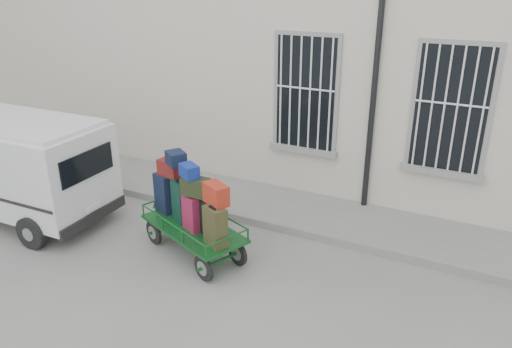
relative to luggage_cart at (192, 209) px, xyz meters
The scene contains 5 objects.
ground 1.47m from the luggage_cart, ahead, with size 80.00×80.00×0.00m, color slate.
building 6.00m from the luggage_cart, 77.54° to the left, with size 24.00×5.15×6.00m.
sidewalk 2.60m from the luggage_cart, 60.88° to the left, with size 24.00×1.70×0.15m, color slate.
luggage_cart is the anchor object (origin of this frame).
van 3.90m from the luggage_cart, behind, with size 3.98×1.86×1.98m.
Camera 1 is at (3.08, -6.10, 4.49)m, focal length 35.00 mm.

